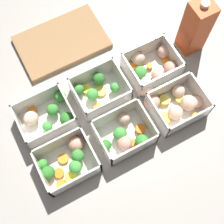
{
  "coord_description": "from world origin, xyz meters",
  "views": [
    {
      "loc": [
        -0.15,
        -0.28,
        0.87
      ],
      "look_at": [
        0.0,
        0.0,
        0.03
      ],
      "focal_mm": 50.0,
      "sensor_mm": 36.0,
      "label": 1
    }
  ],
  "objects_px": {
    "container_far_left": "(48,116)",
    "container_far_right": "(151,69)",
    "container_far_center": "(99,90)",
    "juice_carton": "(196,27)",
    "container_near_center": "(125,135)",
    "container_near_right": "(176,104)",
    "container_near_left": "(67,161)"
  },
  "relations": [
    {
      "from": "container_near_left",
      "to": "juice_carton",
      "type": "xyz_separation_m",
      "value": [
        0.51,
        0.17,
        0.07
      ]
    },
    {
      "from": "container_near_center",
      "to": "container_far_left",
      "type": "bearing_deg",
      "value": 137.6
    },
    {
      "from": "container_near_left",
      "to": "container_near_center",
      "type": "distance_m",
      "value": 0.18
    },
    {
      "from": "container_near_center",
      "to": "container_near_right",
      "type": "distance_m",
      "value": 0.18
    },
    {
      "from": "container_near_right",
      "to": "juice_carton",
      "type": "relative_size",
      "value": 0.88
    },
    {
      "from": "container_far_center",
      "to": "container_near_left",
      "type": "bearing_deg",
      "value": -139.15
    },
    {
      "from": "container_far_center",
      "to": "container_far_right",
      "type": "height_order",
      "value": "same"
    },
    {
      "from": "container_far_left",
      "to": "container_far_right",
      "type": "xyz_separation_m",
      "value": [
        0.34,
        -0.01,
        -0.0
      ]
    },
    {
      "from": "container_far_left",
      "to": "juice_carton",
      "type": "distance_m",
      "value": 0.51
    },
    {
      "from": "container_far_center",
      "to": "container_far_right",
      "type": "xyz_separation_m",
      "value": [
        0.18,
        -0.01,
        -0.0
      ]
    },
    {
      "from": "container_near_center",
      "to": "container_far_left",
      "type": "distance_m",
      "value": 0.23
    },
    {
      "from": "container_near_center",
      "to": "container_far_center",
      "type": "distance_m",
      "value": 0.16
    },
    {
      "from": "container_far_left",
      "to": "container_far_right",
      "type": "bearing_deg",
      "value": -1.57
    },
    {
      "from": "container_far_center",
      "to": "juice_carton",
      "type": "xyz_separation_m",
      "value": [
        0.34,
        0.02,
        0.07
      ]
    },
    {
      "from": "container_near_left",
      "to": "container_far_left",
      "type": "relative_size",
      "value": 0.97
    },
    {
      "from": "container_far_left",
      "to": "container_far_right",
      "type": "height_order",
      "value": "same"
    },
    {
      "from": "container_near_left",
      "to": "container_near_center",
      "type": "xyz_separation_m",
      "value": [
        0.18,
        -0.01,
        0.0
      ]
    },
    {
      "from": "juice_carton",
      "to": "container_near_center",
      "type": "bearing_deg",
      "value": -152.36
    },
    {
      "from": "container_near_center",
      "to": "juice_carton",
      "type": "xyz_separation_m",
      "value": [
        0.34,
        0.18,
        0.07
      ]
    },
    {
      "from": "container_far_left",
      "to": "juice_carton",
      "type": "xyz_separation_m",
      "value": [
        0.5,
        0.02,
        0.07
      ]
    },
    {
      "from": "container_near_left",
      "to": "container_near_center",
      "type": "height_order",
      "value": "same"
    },
    {
      "from": "container_near_center",
      "to": "container_far_right",
      "type": "relative_size",
      "value": 0.86
    },
    {
      "from": "container_near_right",
      "to": "container_far_right",
      "type": "distance_m",
      "value": 0.13
    },
    {
      "from": "container_near_right",
      "to": "juice_carton",
      "type": "height_order",
      "value": "juice_carton"
    },
    {
      "from": "container_far_center",
      "to": "container_near_right",
      "type": "bearing_deg",
      "value": -39.18
    },
    {
      "from": "container_near_right",
      "to": "container_far_left",
      "type": "bearing_deg",
      "value": 157.58
    },
    {
      "from": "container_far_right",
      "to": "container_far_center",
      "type": "bearing_deg",
      "value": 175.77
    },
    {
      "from": "container_near_center",
      "to": "container_near_right",
      "type": "xyz_separation_m",
      "value": [
        0.18,
        0.01,
        -0.0
      ]
    },
    {
      "from": "container_far_left",
      "to": "juice_carton",
      "type": "bearing_deg",
      "value": 2.38
    },
    {
      "from": "container_far_left",
      "to": "container_far_center",
      "type": "height_order",
      "value": "same"
    },
    {
      "from": "container_near_right",
      "to": "container_far_left",
      "type": "xyz_separation_m",
      "value": [
        -0.35,
        0.14,
        0.0
      ]
    },
    {
      "from": "container_near_center",
      "to": "juice_carton",
      "type": "height_order",
      "value": "juice_carton"
    }
  ]
}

